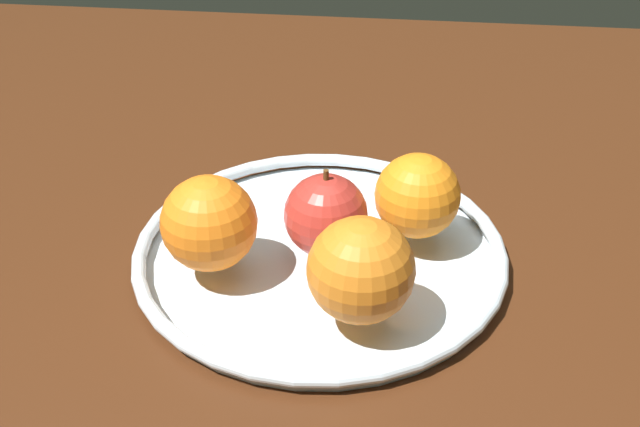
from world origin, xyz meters
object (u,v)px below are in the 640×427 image
object	(u,v)px
fruit_bowl	(320,251)
orange_back_right	(209,223)
apple	(326,215)
orange_back_left	(417,196)
orange_front_right	(361,270)

from	to	relation	value
fruit_bowl	orange_back_right	bearing A→B (deg)	113.32
apple	orange_back_right	xyz separation A→B (cm)	(-2.78, 8.95, 0.42)
orange_back_left	apple	bearing A→B (deg)	115.52
fruit_bowl	orange_back_right	world-z (taller)	orange_back_right
orange_back_right	orange_back_left	bearing A→B (deg)	-68.92
orange_back_left	orange_front_right	bearing A→B (deg)	160.19
fruit_bowl	orange_front_right	xyz separation A→B (cm)	(-8.36, -3.92, 4.85)
apple	orange_back_left	xyz separation A→B (cm)	(3.49, -7.32, 0.18)
apple	orange_back_left	bearing A→B (deg)	-64.48
fruit_bowl	orange_front_right	size ratio (longest dim) A/B	3.97
orange_back_left	orange_front_right	world-z (taller)	orange_front_right
orange_back_right	orange_front_right	world-z (taller)	orange_front_right
apple	orange_front_right	distance (cm)	8.26
apple	orange_back_right	world-z (taller)	same
orange_front_right	apple	bearing A→B (deg)	23.99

